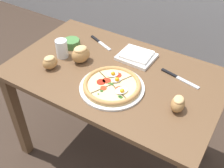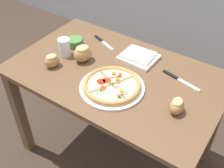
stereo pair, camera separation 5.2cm
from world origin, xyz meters
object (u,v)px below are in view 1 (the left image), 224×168
at_px(bread_piece_far, 178,104).
at_px(knife_main, 179,78).
at_px(napkin_folded, 137,56).
at_px(dining_table, 114,88).
at_px(bread_piece_mid, 50,62).
at_px(knife_spare, 100,43).
at_px(pizza, 112,85).
at_px(ramekin_bowl, 72,43).
at_px(bread_piece_near, 81,54).
at_px(water_glass, 62,49).

height_order(bread_piece_far, knife_main, bread_piece_far).
bearing_deg(napkin_folded, knife_main, -9.57).
xyz_separation_m(dining_table, bread_piece_far, (0.41, -0.09, 0.16)).
bearing_deg(bread_piece_mid, knife_spare, 75.26).
bearing_deg(napkin_folded, dining_table, -102.89).
relative_size(dining_table, bread_piece_mid, 11.24).
height_order(pizza, knife_spare, pizza).
distance_m(pizza, knife_spare, 0.45).
bearing_deg(dining_table, ramekin_bowl, 166.87).
bearing_deg(dining_table, knife_main, 22.27).
bearing_deg(knife_main, knife_spare, -175.72).
bearing_deg(knife_spare, pizza, -27.11).
bearing_deg(bread_piece_near, ramekin_bowl, 145.69).
bearing_deg(knife_main, water_glass, -154.46).
xyz_separation_m(bread_piece_mid, bread_piece_far, (0.75, 0.07, -0.00)).
height_order(bread_piece_near, water_glass, water_glass).
xyz_separation_m(bread_piece_near, water_glass, (-0.13, -0.02, -0.00)).
bearing_deg(napkin_folded, water_glass, -151.16).
distance_m(dining_table, water_glass, 0.39).
bearing_deg(ramekin_bowl, knife_main, 4.12).
bearing_deg(bread_piece_mid, knife_main, 23.86).
bearing_deg(bread_piece_far, pizza, -175.12).
height_order(bread_piece_mid, knife_main, bread_piece_mid).
xyz_separation_m(napkin_folded, bread_piece_far, (0.37, -0.28, 0.03)).
bearing_deg(water_glass, knife_main, 13.73).
bearing_deg(dining_table, bread_piece_mid, -154.58).
bearing_deg(bread_piece_near, pizza, -21.19).
xyz_separation_m(ramekin_bowl, bread_piece_near, (0.15, -0.10, 0.03)).
bearing_deg(napkin_folded, bread_piece_near, -142.92).
relative_size(knife_spare, water_glass, 1.76).
distance_m(bread_piece_mid, water_glass, 0.13).
bearing_deg(bread_piece_near, bread_piece_mid, -127.60).
xyz_separation_m(pizza, bread_piece_far, (0.35, 0.03, 0.02)).
xyz_separation_m(bread_piece_far, knife_main, (-0.08, 0.23, -0.04)).
xyz_separation_m(dining_table, napkin_folded, (0.04, 0.19, 0.14)).
height_order(ramekin_bowl, water_glass, water_glass).
xyz_separation_m(ramekin_bowl, water_glass, (0.02, -0.12, 0.02)).
distance_m(bread_piece_near, water_glass, 0.13).
relative_size(pizza, knife_spare, 1.76).
height_order(ramekin_bowl, knife_spare, ramekin_bowl).
bearing_deg(knife_main, bread_piece_mid, -144.32).
relative_size(bread_piece_near, knife_spare, 0.70).
relative_size(pizza, napkin_folded, 1.61).
bearing_deg(pizza, bread_piece_near, 158.81).
height_order(bread_piece_near, bread_piece_mid, bread_piece_near).
xyz_separation_m(pizza, napkin_folded, (-0.02, 0.31, -0.00)).
bearing_deg(bread_piece_far, knife_spare, 154.71).
xyz_separation_m(ramekin_bowl, bread_piece_mid, (0.04, -0.25, 0.02)).
bearing_deg(ramekin_bowl, bread_piece_mid, -81.63).
distance_m(bread_piece_near, knife_main, 0.58).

